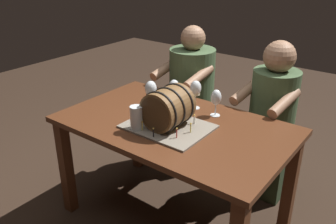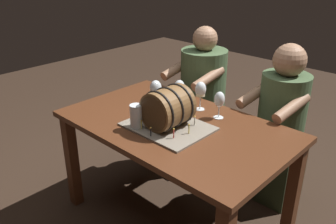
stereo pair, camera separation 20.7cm
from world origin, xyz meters
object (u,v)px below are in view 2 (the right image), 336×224
(barrel_cake, at_px, (168,110))
(person_seated_right, at_px, (279,132))
(wine_glass_rose, at_px, (179,88))
(wine_glass_red, at_px, (156,89))
(wine_glass_white, at_px, (201,90))
(beer_pint, at_px, (136,118))
(person_seated_left, at_px, (202,102))
(dining_table, at_px, (175,139))
(wine_glass_empty, at_px, (219,100))

(barrel_cake, xyz_separation_m, person_seated_right, (0.34, 0.78, -0.32))
(wine_glass_rose, height_order, wine_glass_red, wine_glass_red)
(wine_glass_white, relative_size, wine_glass_red, 1.01)
(beer_pint, relative_size, person_seated_right, 0.13)
(wine_glass_white, xyz_separation_m, person_seated_left, (-0.32, 0.44, -0.31))
(dining_table, height_order, wine_glass_empty, wine_glass_empty)
(person_seated_left, bearing_deg, dining_table, -63.92)
(wine_glass_empty, bearing_deg, barrel_cake, -113.54)
(dining_table, bearing_deg, wine_glass_white, 94.45)
(person_seated_right, bearing_deg, barrel_cake, -113.47)
(dining_table, xyz_separation_m, beer_pint, (-0.11, -0.21, 0.18))
(wine_glass_rose, bearing_deg, wine_glass_white, 20.77)
(dining_table, relative_size, person_seated_left, 1.19)
(wine_glass_white, relative_size, beer_pint, 1.27)
(wine_glass_rose, xyz_separation_m, person_seated_left, (-0.19, 0.49, -0.31))
(barrel_cake, height_order, beer_pint, barrel_cake)
(wine_glass_rose, distance_m, person_seated_left, 0.61)
(person_seated_left, bearing_deg, wine_glass_rose, -69.18)
(wine_glass_empty, height_order, person_seated_right, person_seated_right)
(barrel_cake, relative_size, person_seated_left, 0.41)
(beer_pint, xyz_separation_m, person_seated_left, (-0.23, 0.92, -0.25))
(barrel_cake, height_order, person_seated_right, person_seated_right)
(person_seated_left, bearing_deg, wine_glass_white, -53.72)
(barrel_cake, xyz_separation_m, wine_glass_white, (-0.03, 0.33, 0.02))
(wine_glass_empty, relative_size, person_seated_right, 0.15)
(wine_glass_empty, relative_size, person_seated_left, 0.15)
(dining_table, relative_size, wine_glass_empty, 8.03)
(dining_table, xyz_separation_m, wine_glass_empty, (0.14, 0.24, 0.23))
(wine_glass_rose, bearing_deg, barrel_cake, -59.74)
(barrel_cake, relative_size, beer_pint, 3.19)
(wine_glass_empty, relative_size, wine_glass_red, 0.91)
(wine_glass_white, bearing_deg, wine_glass_red, -142.64)
(barrel_cake, bearing_deg, wine_glass_rose, 120.26)
(wine_glass_white, relative_size, person_seated_left, 0.16)
(dining_table, distance_m, barrel_cake, 0.23)
(wine_glass_empty, relative_size, wine_glass_white, 0.90)
(dining_table, relative_size, beer_pint, 9.25)
(wine_glass_empty, bearing_deg, beer_pint, -119.69)
(wine_glass_empty, bearing_deg, wine_glass_white, 173.25)
(barrel_cake, bearing_deg, beer_pint, -131.10)
(wine_glass_white, distance_m, wine_glass_red, 0.29)
(dining_table, bearing_deg, beer_pint, -118.44)
(wine_glass_red, bearing_deg, barrel_cake, -31.11)
(barrel_cake, distance_m, wine_glass_rose, 0.33)
(barrel_cake, distance_m, wine_glass_red, 0.30)
(wine_glass_red, relative_size, beer_pint, 1.26)
(beer_pint, distance_m, person_seated_right, 1.06)
(wine_glass_empty, xyz_separation_m, wine_glass_white, (-0.16, 0.02, 0.01))
(barrel_cake, bearing_deg, wine_glass_empty, 66.46)
(wine_glass_rose, distance_m, wine_glass_red, 0.16)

